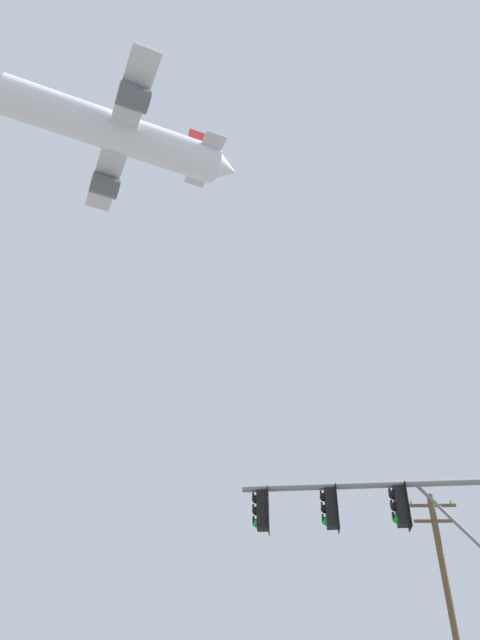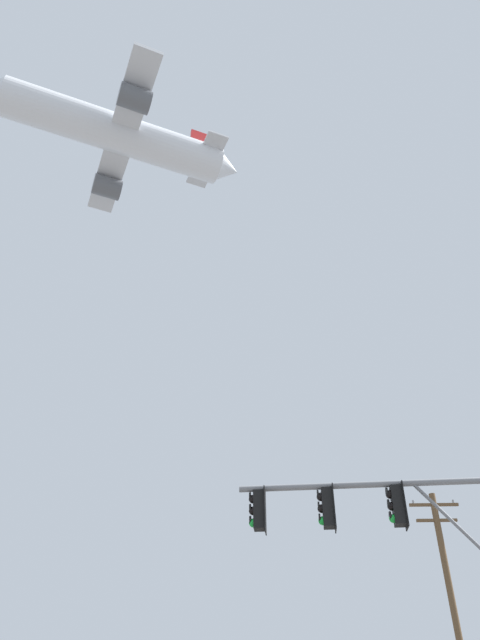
# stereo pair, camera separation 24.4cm
# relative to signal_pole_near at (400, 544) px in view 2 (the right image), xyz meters

# --- Properties ---
(signal_pole_near) EXTENTS (5.94, 0.70, 6.66)m
(signal_pole_near) POSITION_rel_signal_pole_near_xyz_m (0.00, 0.00, 0.00)
(signal_pole_near) COLOR slate
(signal_pole_near) RESTS_ON ground
(utility_pole) EXTENTS (2.20, 0.28, 10.92)m
(utility_pole) POSITION_rel_signal_pole_near_xyz_m (4.79, 13.34, 0.63)
(utility_pole) COLOR brown
(utility_pole) RESTS_ON ground
(airplane) EXTENTS (20.74, 16.02, 5.91)m
(airplane) POSITION_rel_signal_pole_near_xyz_m (-14.17, 16.38, 36.76)
(airplane) COLOR white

